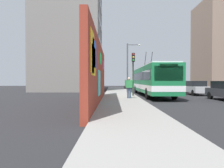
{
  "coord_description": "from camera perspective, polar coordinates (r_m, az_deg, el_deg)",
  "views": [
    {
      "loc": [
        -17.47,
        2.35,
        1.61
      ],
      "look_at": [
        2.42,
        2.39,
        1.25
      ],
      "focal_mm": 29.91,
      "sensor_mm": 36.0,
      "label": 1
    }
  ],
  "objects": [
    {
      "name": "sidewalk_slab",
      "position": [
        17.56,
        2.58,
        -3.97
      ],
      "size": [
        48.0,
        3.2,
        0.15
      ],
      "primitive_type": "cube",
      "color": "gray",
      "rests_on": "ground_plane"
    },
    {
      "name": "parked_car_red",
      "position": [
        28.22,
        19.47,
        -0.59
      ],
      "size": [
        4.25,
        1.8,
        1.58
      ],
      "color": "#B21E19",
      "rests_on": "ground_plane"
    },
    {
      "name": "graffiti_wall",
      "position": [
        12.95,
        -4.3,
        3.33
      ],
      "size": [
        12.92,
        0.32,
        4.25
      ],
      "color": "maroon",
      "rests_on": "ground_plane"
    },
    {
      "name": "ground_plane",
      "position": [
        17.7,
        7.77,
        -4.18
      ],
      "size": [
        80.0,
        80.0,
        0.0
      ],
      "primitive_type": "plane",
      "color": "#232326"
    },
    {
      "name": "building_far_left",
      "position": [
        32.15,
        -12.77,
        17.38
      ],
      "size": [
        9.83,
        9.8,
        21.33
      ],
      "color": "gray",
      "rests_on": "ground_plane"
    },
    {
      "name": "city_bus",
      "position": [
        20.25,
        11.95,
        1.34
      ],
      "size": [
        12.24,
        2.55,
        4.86
      ],
      "color": "#19723F",
      "rests_on": "ground_plane"
    },
    {
      "name": "parked_car_silver",
      "position": [
        23.07,
        24.04,
        -0.98
      ],
      "size": [
        4.11,
        1.76,
        1.58
      ],
      "color": "#B7B7BC",
      "rests_on": "ground_plane"
    },
    {
      "name": "parked_car_navy",
      "position": [
        34.35,
        15.91,
        -0.28
      ],
      "size": [
        4.59,
        1.82,
        1.58
      ],
      "color": "navy",
      "rests_on": "ground_plane"
    },
    {
      "name": "building_far_right",
      "position": [
        39.59,
        29.88,
        10.02
      ],
      "size": [
        8.27,
        6.88,
        15.75
      ],
      "color": "gray",
      "rests_on": "ground_plane"
    },
    {
      "name": "traffic_light",
      "position": [
        18.13,
        6.48,
        5.22
      ],
      "size": [
        0.49,
        0.28,
        4.13
      ],
      "color": "#2D382D",
      "rests_on": "sidewalk_slab"
    },
    {
      "name": "pedestrian_at_curb",
      "position": [
        15.55,
        5.2,
        -0.55
      ],
      "size": [
        0.23,
        0.77,
        1.74
      ],
      "color": "#2D3F59",
      "rests_on": "sidewalk_slab"
    },
    {
      "name": "street_lamp",
      "position": [
        23.79,
        5.22,
        6.08
      ],
      "size": [
        0.44,
        1.71,
        6.14
      ],
      "color": "#4C4C51",
      "rests_on": "sidewalk_slab"
    }
  ]
}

